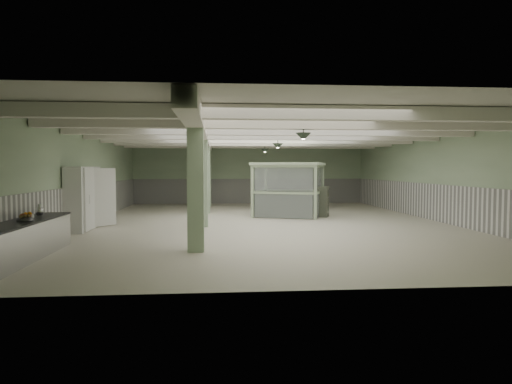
{
  "coord_description": "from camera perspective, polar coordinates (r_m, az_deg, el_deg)",
  "views": [
    {
      "loc": [
        -1.94,
        -17.84,
        2.16
      ],
      "look_at": [
        -0.55,
        -1.51,
        1.3
      ],
      "focal_mm": 32.0,
      "sensor_mm": 36.0,
      "label": 1
    }
  ],
  "objects": [
    {
      "name": "beam_g",
      "position": [
        25.44,
        -0.48,
        5.85
      ],
      "size": [
        13.9,
        0.35,
        0.32
      ],
      "primitive_type": "cube",
      "color": "white",
      "rests_on": "ceiling"
    },
    {
      "name": "pendant_back",
      "position": [
        23.48,
        1.12,
        5.18
      ],
      "size": [
        0.44,
        0.44,
        0.22
      ],
      "primitive_type": "cone",
      "rotation": [
        3.14,
        0.0,
        0.0
      ],
      "color": "#2A392B",
      "rests_on": "ceiling"
    },
    {
      "name": "floor",
      "position": [
        18.07,
        1.35,
        -3.86
      ],
      "size": [
        20.0,
        20.0,
        0.0
      ],
      "primitive_type": "plane",
      "color": "beige",
      "rests_on": "ground"
    },
    {
      "name": "beam_d",
      "position": [
        17.99,
        1.36,
        7.02
      ],
      "size": [
        13.9,
        0.35,
        0.32
      ],
      "primitive_type": "cube",
      "color": "white",
      "rests_on": "ceiling"
    },
    {
      "name": "column_d",
      "position": [
        25.85,
        -6.1,
        2.19
      ],
      "size": [
        0.42,
        0.42,
        3.6
      ],
      "primitive_type": "cube",
      "color": "#A2BC97",
      "rests_on": "floor"
    },
    {
      "name": "wall_front",
      "position": [
        8.08,
        9.05,
        0.4
      ],
      "size": [
        14.0,
        0.02,
        3.6
      ],
      "primitive_type": "cube",
      "color": "#A8C19A",
      "rests_on": "floor"
    },
    {
      "name": "pendant_mid",
      "position": [
        18.52,
        2.74,
        5.76
      ],
      "size": [
        0.44,
        0.44,
        0.22
      ],
      "primitive_type": "cone",
      "rotation": [
        3.14,
        0.0,
        0.0
      ],
      "color": "#2A392B",
      "rests_on": "ceiling"
    },
    {
      "name": "wall_back",
      "position": [
        27.91,
        -0.87,
        2.27
      ],
      "size": [
        14.0,
        0.02,
        3.6
      ],
      "primitive_type": "cube",
      "color": "#A8C19A",
      "rests_on": "floor"
    },
    {
      "name": "column_a",
      "position": [
        11.86,
        -7.56,
        1.23
      ],
      "size": [
        0.42,
        0.42,
        3.6
      ],
      "primitive_type": "cube",
      "color": "#A2BC97",
      "rests_on": "floor"
    },
    {
      "name": "beam_b",
      "position": [
        13.04,
        3.77,
        8.54
      ],
      "size": [
        13.9,
        0.35,
        0.32
      ],
      "primitive_type": "cube",
      "color": "white",
      "rests_on": "ceiling"
    },
    {
      "name": "prep_counter",
      "position": [
        11.89,
        -27.68,
        -5.56
      ],
      "size": [
        0.87,
        4.98,
        0.91
      ],
      "color": "#BBBCC0",
      "rests_on": "floor"
    },
    {
      "name": "column_b",
      "position": [
        16.85,
        -6.76,
        1.76
      ],
      "size": [
        0.42,
        0.42,
        3.6
      ],
      "primitive_type": "cube",
      "color": "#A2BC97",
      "rests_on": "floor"
    },
    {
      "name": "ceiling",
      "position": [
        18.0,
        1.36,
        7.59
      ],
      "size": [
        14.0,
        20.0,
        0.02
      ],
      "primitive_type": "cube",
      "color": "silver",
      "rests_on": "wall_back"
    },
    {
      "name": "orange_bowl",
      "position": [
        12.76,
        -26.55,
        -2.78
      ],
      "size": [
        0.3,
        0.3,
        0.09
      ],
      "primitive_type": "cylinder",
      "rotation": [
        0.0,
        0.0,
        -0.2
      ],
      "color": "#B2B2B7",
      "rests_on": "prep_counter"
    },
    {
      "name": "wainscot_left",
      "position": [
        18.59,
        -20.56,
        -1.54
      ],
      "size": [
        0.05,
        19.9,
        1.5
      ],
      "primitive_type": "cube",
      "color": "white",
      "rests_on": "floor"
    },
    {
      "name": "beam_a",
      "position": [
        10.59,
        5.82,
        9.81
      ],
      "size": [
        13.9,
        0.35,
        0.32
      ],
      "primitive_type": "cube",
      "color": "white",
      "rests_on": "ceiling"
    },
    {
      "name": "wall_left",
      "position": [
        18.54,
        -20.7,
        1.7
      ],
      "size": [
        0.02,
        20.0,
        3.6
      ],
      "primitive_type": "cube",
      "color": "#A8C19A",
      "rests_on": "floor"
    },
    {
      "name": "column_c",
      "position": [
        21.85,
        -6.33,
        2.04
      ],
      "size": [
        0.42,
        0.42,
        3.6
      ],
      "primitive_type": "cube",
      "color": "#A2BC97",
      "rests_on": "floor"
    },
    {
      "name": "girder",
      "position": [
        17.89,
        -6.69,
        6.9
      ],
      "size": [
        0.45,
        19.9,
        0.4
      ],
      "primitive_type": "cube",
      "color": "white",
      "rests_on": "ceiling"
    },
    {
      "name": "wainscot_right",
      "position": [
        19.99,
        21.65,
        -1.25
      ],
      "size": [
        0.05,
        19.9,
        1.5
      ],
      "primitive_type": "cube",
      "color": "white",
      "rests_on": "floor"
    },
    {
      "name": "veg_colander",
      "position": [
        12.06,
        -26.91,
        -2.92
      ],
      "size": [
        0.5,
        0.5,
        0.17
      ],
      "primitive_type": null,
      "rotation": [
        0.0,
        0.0,
        -0.41
      ],
      "color": "#38383C",
      "rests_on": "prep_counter"
    },
    {
      "name": "pitcher_near",
      "position": [
        13.28,
        -25.46,
        -2.05
      ],
      "size": [
        0.23,
        0.27,
        0.32
      ],
      "primitive_type": null,
      "rotation": [
        0.0,
        0.0,
        -0.08
      ],
      "color": "#BBBCC0",
      "rests_on": "prep_counter"
    },
    {
      "name": "beam_f",
      "position": [
        22.95,
        -0.0,
        6.15
      ],
      "size": [
        13.9,
        0.35,
        0.32
      ],
      "primitive_type": "cube",
      "color": "white",
      "rests_on": "ceiling"
    },
    {
      "name": "beam_c",
      "position": [
        15.51,
        2.37,
        7.66
      ],
      "size": [
        13.9,
        0.35,
        0.32
      ],
      "primitive_type": "cube",
      "color": "white",
      "rests_on": "ceiling"
    },
    {
      "name": "wainscot_back",
      "position": [
        27.92,
        -0.87,
        0.11
      ],
      "size": [
        13.9,
        0.05,
        1.5
      ],
      "primitive_type": "cube",
      "color": "white",
      "rests_on": "floor"
    },
    {
      "name": "filing_cabinet",
      "position": [
        20.44,
        8.4,
        -1.2
      ],
      "size": [
        0.63,
        0.74,
        1.34
      ],
      "primitive_type": "cube",
      "rotation": [
        0.0,
        0.0,
        -0.38
      ],
      "color": "#515647",
      "rests_on": "floor"
    },
    {
      "name": "guard_booth",
      "position": [
        20.53,
        4.12,
        1.59
      ],
      "size": [
        3.69,
        3.42,
        2.4
      ],
      "rotation": [
        0.0,
        0.0,
        -0.36
      ],
      "color": "#AEC49C",
      "rests_on": "floor"
    },
    {
      "name": "beam_e",
      "position": [
        20.47,
        0.6,
        6.54
      ],
      "size": [
        13.9,
        0.35,
        0.32
      ],
      "primitive_type": "cube",
      "color": "white",
      "rests_on": "ceiling"
    },
    {
      "name": "pendant_front",
      "position": [
        13.1,
        5.94,
        6.88
      ],
      "size": [
        0.44,
        0.44,
        0.22
      ],
      "primitive_type": "cone",
      "rotation": [
        3.14,
        0.0,
        0.0
      ],
      "color": "#2A392B",
      "rests_on": "ceiling"
    },
    {
      "name": "walkin_cooler",
      "position": [
        17.11,
        -20.73,
        -0.7
      ],
      "size": [
        1.08,
        2.43,
        2.22
      ],
      "color": "white",
      "rests_on": "floor"
    },
    {
      "name": "wall_right",
      "position": [
        19.96,
        21.77,
        1.76
      ],
      "size": [
        0.02,
        20.0,
        3.6
      ],
      "primitive_type": "cube",
      "color": "#A8C19A",
      "rests_on": "floor"
    }
  ]
}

